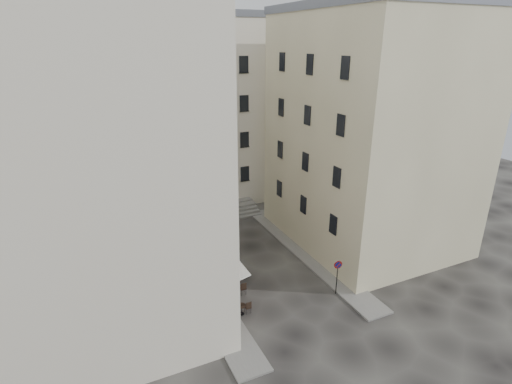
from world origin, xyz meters
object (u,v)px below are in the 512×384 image
bistro_table_b (236,290)px  pedestrian (219,271)px  no_parking_sign (338,271)px  bistro_table_a (241,308)px

bistro_table_b → pedestrian: 2.17m
pedestrian → no_parking_sign: bearing=135.9°
pedestrian → bistro_table_b: bearing=93.4°
no_parking_sign → bistro_table_b: size_ratio=1.96×
no_parking_sign → pedestrian: no_parking_sign is taller
no_parking_sign → bistro_table_b: bearing=168.7°
bistro_table_a → pedestrian: size_ratio=0.75×
no_parking_sign → bistro_table_a: size_ratio=2.11×
no_parking_sign → pedestrian: 8.21m
bistro_table_a → pedestrian: 4.06m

